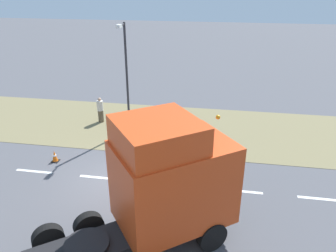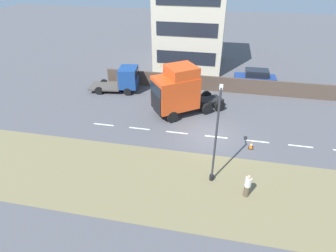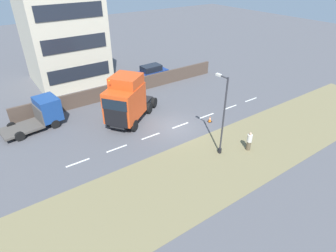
% 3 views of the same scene
% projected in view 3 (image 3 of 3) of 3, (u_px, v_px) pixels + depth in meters
% --- Properties ---
extents(ground_plane, '(120.00, 120.00, 0.00)m').
position_uv_depth(ground_plane, '(174.00, 128.00, 25.31)').
color(ground_plane, '#515156').
rests_on(ground_plane, ground).
extents(grass_verge, '(7.00, 44.00, 0.01)m').
position_uv_depth(grass_verge, '(221.00, 161.00, 21.08)').
color(grass_verge, olive).
rests_on(grass_verge, ground).
extents(lane_markings, '(0.16, 21.00, 0.00)m').
position_uv_depth(lane_markings, '(180.00, 125.00, 25.66)').
color(lane_markings, white).
rests_on(lane_markings, ground).
extents(boundary_wall, '(0.25, 24.00, 1.59)m').
position_uv_depth(boundary_wall, '(127.00, 87.00, 31.26)').
color(boundary_wall, '#4C3D33').
rests_on(boundary_wall, ground).
extents(building_block, '(8.18, 8.15, 12.15)m').
position_uv_depth(building_block, '(63.00, 35.00, 32.60)').
color(building_block, beige).
rests_on(building_block, ground).
extents(lorry_cab, '(5.87, 6.66, 4.64)m').
position_uv_depth(lorry_cab, '(126.00, 101.00, 24.95)').
color(lorry_cab, black).
rests_on(lorry_cab, ground).
extents(flatbed_truck, '(2.90, 5.34, 2.60)m').
position_uv_depth(flatbed_truck, '(43.00, 112.00, 25.00)').
color(flatbed_truck, navy).
rests_on(flatbed_truck, ground).
extents(parked_car, '(1.94, 4.38, 2.05)m').
position_uv_depth(parked_car, '(151.00, 74.00, 34.43)').
color(parked_car, navy).
rests_on(parked_car, ground).
extents(lamp_post, '(1.26, 0.28, 6.25)m').
position_uv_depth(lamp_post, '(222.00, 120.00, 20.59)').
color(lamp_post, black).
rests_on(lamp_post, ground).
extents(pedestrian, '(0.39, 0.39, 1.62)m').
position_uv_depth(pedestrian, '(249.00, 141.00, 21.97)').
color(pedestrian, brown).
rests_on(pedestrian, ground).
extents(traffic_cone_lead, '(0.36, 0.36, 0.58)m').
position_uv_depth(traffic_cone_lead, '(210.00, 119.00, 26.08)').
color(traffic_cone_lead, black).
rests_on(traffic_cone_lead, ground).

